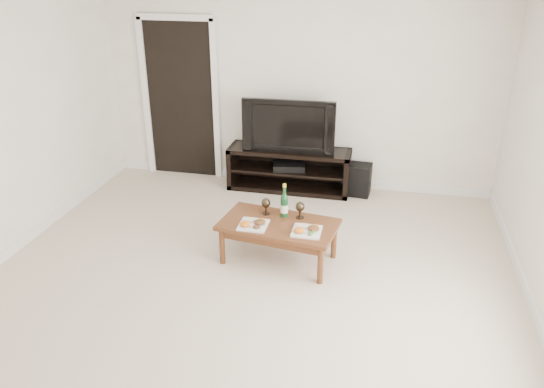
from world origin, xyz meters
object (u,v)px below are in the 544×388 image
at_px(television, 290,124).
at_px(subwoofer, 360,180).
at_px(coffee_table, 279,242).
at_px(media_console, 289,169).

bearing_deg(television, subwoofer, 0.25).
height_order(subwoofer, coffee_table, coffee_table).
bearing_deg(media_console, coffee_table, -82.64).
bearing_deg(coffee_table, media_console, 97.36).
distance_m(television, coffee_table, 1.90).
distance_m(subwoofer, coffee_table, 1.91).
bearing_deg(media_console, subwoofer, 1.60).
xyz_separation_m(television, subwoofer, (0.91, 0.03, -0.68)).
bearing_deg(media_console, television, 0.00).
relative_size(television, subwoofer, 2.88).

